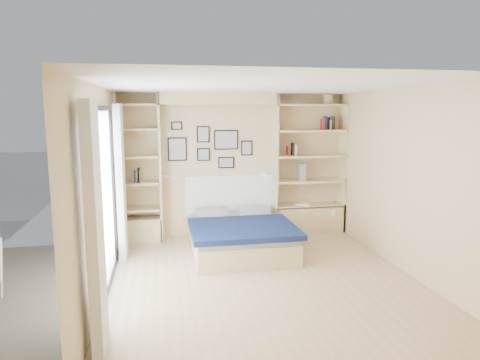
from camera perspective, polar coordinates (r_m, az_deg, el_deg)
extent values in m
plane|color=tan|center=(5.78, 3.15, -13.21)|extent=(4.50, 4.50, 0.00)
plane|color=tan|center=(7.60, -0.77, 2.02)|extent=(4.00, 0.00, 4.00)
plane|color=tan|center=(3.34, 12.54, -7.56)|extent=(4.00, 0.00, 4.00)
plane|color=tan|center=(5.32, -18.16, -1.55)|extent=(0.00, 4.50, 4.50)
plane|color=tan|center=(6.21, 21.50, -0.25)|extent=(0.00, 4.50, 4.50)
plane|color=white|center=(5.35, 3.39, 12.40)|extent=(4.50, 4.50, 0.00)
cube|color=tan|center=(7.32, -10.61, 1.59)|extent=(0.04, 0.35, 2.50)
cube|color=tan|center=(7.58, 4.68, 1.97)|extent=(0.04, 0.35, 2.50)
cube|color=tan|center=(7.33, -2.90, 10.75)|extent=(2.00, 0.35, 0.20)
cube|color=tan|center=(8.01, 13.56, 2.13)|extent=(0.04, 0.35, 2.50)
cube|color=tan|center=(7.36, -15.91, 1.43)|extent=(0.04, 0.35, 2.50)
cube|color=tan|center=(7.96, 9.12, -5.09)|extent=(1.30, 0.35, 0.50)
cube|color=tan|center=(7.54, -13.05, -6.43)|extent=(0.70, 0.35, 0.40)
cube|color=black|center=(5.23, -18.37, 9.07)|extent=(0.04, 2.08, 0.06)
cube|color=black|center=(5.66, -17.22, -13.76)|extent=(0.04, 2.08, 0.06)
cube|color=black|center=(4.36, -19.41, -5.93)|extent=(0.04, 0.06, 2.20)
cube|color=black|center=(6.34, -16.63, -1.18)|extent=(0.04, 0.06, 2.20)
cube|color=silver|center=(5.34, -17.88, -2.91)|extent=(0.01, 2.00, 2.20)
cube|color=white|center=(4.07, -18.79, -6.25)|extent=(0.10, 0.45, 2.30)
cube|color=white|center=(6.60, -15.62, -0.30)|extent=(0.10, 0.45, 2.30)
cube|color=tan|center=(7.91, 9.17, -3.34)|extent=(1.30, 0.35, 0.04)
cube|color=tan|center=(7.82, 9.25, -0.12)|extent=(1.30, 0.35, 0.04)
cube|color=tan|center=(7.76, 9.34, 3.16)|extent=(1.30, 0.35, 0.04)
cube|color=tan|center=(7.73, 9.43, 6.48)|extent=(1.30, 0.35, 0.04)
cube|color=tan|center=(7.72, 9.52, 9.82)|extent=(1.30, 0.35, 0.04)
cube|color=tan|center=(7.46, -13.15, -3.83)|extent=(0.70, 0.35, 0.04)
cube|color=tan|center=(7.37, -13.28, -0.42)|extent=(0.70, 0.35, 0.04)
cube|color=tan|center=(7.31, -13.40, 3.06)|extent=(0.70, 0.35, 0.04)
cube|color=tan|center=(7.28, -13.54, 6.58)|extent=(0.70, 0.35, 0.04)
cube|color=tan|center=(7.27, -13.66, 9.73)|extent=(0.70, 0.35, 0.04)
cube|color=tan|center=(6.86, -0.08, -8.09)|extent=(1.49, 1.86, 0.32)
cube|color=#999FA7|center=(6.80, -0.08, -6.38)|extent=(1.45, 1.82, 0.10)
cube|color=#101C41|center=(6.48, 0.43, -6.52)|extent=(1.59, 1.30, 0.08)
cube|color=#999FA7|center=(7.32, -3.84, -4.37)|extent=(0.51, 0.37, 0.12)
cube|color=#999FA7|center=(7.44, 1.86, -4.14)|extent=(0.51, 0.37, 0.12)
cube|color=white|center=(7.64, -1.39, -1.97)|extent=(1.59, 0.04, 0.70)
cube|color=black|center=(7.44, -8.37, 4.09)|extent=(0.32, 0.02, 0.40)
cube|color=gray|center=(7.43, -8.36, 4.09)|extent=(0.28, 0.01, 0.36)
cube|color=black|center=(7.46, -4.93, 6.09)|extent=(0.22, 0.02, 0.28)
cube|color=gray|center=(7.45, -4.93, 6.09)|extent=(0.18, 0.01, 0.24)
cube|color=black|center=(7.48, -4.90, 3.41)|extent=(0.22, 0.02, 0.22)
cube|color=gray|center=(7.47, -4.89, 3.41)|extent=(0.18, 0.01, 0.18)
cube|color=black|center=(7.51, -1.87, 5.38)|extent=(0.42, 0.02, 0.34)
cube|color=gray|center=(7.50, -1.86, 5.37)|extent=(0.38, 0.01, 0.30)
cube|color=black|center=(7.55, -1.86, 2.35)|extent=(0.28, 0.02, 0.20)
cube|color=gray|center=(7.54, -1.84, 2.34)|extent=(0.24, 0.01, 0.16)
cube|color=black|center=(7.59, 0.90, 4.28)|extent=(0.20, 0.02, 0.26)
cube|color=gray|center=(7.58, 0.92, 4.28)|extent=(0.16, 0.01, 0.22)
cube|color=black|center=(7.42, -8.44, 7.17)|extent=(0.18, 0.02, 0.14)
cube|color=gray|center=(7.41, -8.43, 7.17)|extent=(0.14, 0.01, 0.10)
cylinder|color=silver|center=(7.27, -9.48, 0.53)|extent=(0.20, 0.02, 0.02)
cone|color=white|center=(7.27, -8.69, 0.39)|extent=(0.13, 0.12, 0.15)
cylinder|color=silver|center=(7.49, 3.78, 0.89)|extent=(0.20, 0.02, 0.02)
cone|color=white|center=(7.47, 3.04, 0.72)|extent=(0.13, 0.12, 0.15)
cube|color=#A51E1E|center=(7.62, 6.43, 3.89)|extent=(0.02, 0.15, 0.16)
cube|color=black|center=(7.64, 7.05, 4.11)|extent=(0.03, 0.15, 0.22)
cube|color=#BFB28C|center=(7.65, 7.30, 4.03)|extent=(0.04, 0.15, 0.20)
cube|color=#A51E1E|center=(7.79, 10.96, 7.34)|extent=(0.02, 0.15, 0.20)
cube|color=navy|center=(7.81, 11.24, 7.48)|extent=(0.03, 0.15, 0.24)
cube|color=black|center=(7.83, 11.61, 7.41)|extent=(0.03, 0.15, 0.22)
cube|color=#BFB28C|center=(7.84, 11.77, 7.23)|extent=(0.04, 0.15, 0.17)
cube|color=#26593F|center=(7.86, 12.20, 7.46)|extent=(0.03, 0.15, 0.24)
cube|color=#A51E1E|center=(7.86, 12.24, 7.42)|extent=(0.03, 0.15, 0.23)
cube|color=navy|center=(7.35, -13.86, 0.44)|extent=(0.02, 0.15, 0.19)
cube|color=black|center=(7.34, -13.35, 0.65)|extent=(0.03, 0.15, 0.24)
cube|color=#BFB28C|center=(7.34, -13.33, 0.53)|extent=(0.03, 0.15, 0.21)
cube|color=tan|center=(7.82, 11.57, 10.45)|extent=(0.13, 0.13, 0.15)
cone|color=tan|center=(7.82, 11.59, 11.29)|extent=(0.20, 0.20, 0.08)
cube|color=slate|center=(7.74, 8.26, 1.08)|extent=(0.12, 0.12, 0.30)
cube|color=white|center=(7.80, 8.27, -3.23)|extent=(0.22, 0.16, 0.03)
cylinder|color=tan|center=(5.97, -29.25, -10.34)|extent=(0.10, 0.34, 0.70)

